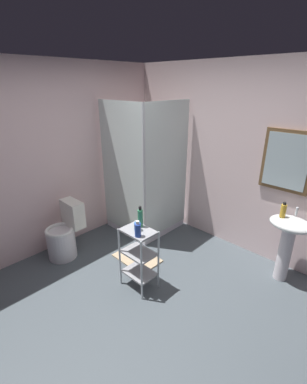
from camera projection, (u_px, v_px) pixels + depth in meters
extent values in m
cube|color=#485158|center=(144.00, 312.00, 2.81)|extent=(4.20, 4.20, 0.02)
cube|color=silver|center=(243.00, 161.00, 3.56)|extent=(4.20, 0.10, 2.50)
cube|color=brown|center=(287.00, 161.00, 3.10)|extent=(0.56, 0.03, 0.72)
cube|color=silver|center=(286.00, 161.00, 3.09)|extent=(0.48, 0.01, 0.64)
cube|color=silver|center=(44.00, 162.00, 3.52)|extent=(0.10, 4.20, 2.50)
cube|color=white|center=(146.00, 222.00, 4.50)|extent=(0.90, 0.90, 0.10)
cube|color=silver|center=(122.00, 171.00, 3.82)|extent=(0.90, 0.02, 1.90)
cube|color=silver|center=(167.00, 170.00, 3.83)|extent=(0.02, 0.90, 1.90)
cylinder|color=silver|center=(144.00, 178.00, 3.53)|extent=(0.04, 0.04, 1.90)
cylinder|color=silver|center=(146.00, 219.00, 4.48)|extent=(0.08, 0.08, 0.00)
cylinder|color=white|center=(284.00, 254.00, 3.16)|extent=(0.15, 0.15, 0.68)
ellipsoid|color=white|center=(291.00, 224.00, 3.00)|extent=(0.46, 0.37, 0.13)
cylinder|color=silver|center=(297.00, 211.00, 3.04)|extent=(0.03, 0.03, 0.10)
cylinder|color=white|center=(62.00, 244.00, 3.61)|extent=(0.37, 0.37, 0.40)
torus|color=white|center=(60.00, 230.00, 3.53)|extent=(0.37, 0.37, 0.04)
cube|color=white|center=(73.00, 213.00, 3.61)|extent=(0.35, 0.17, 0.36)
cylinder|color=silver|center=(120.00, 257.00, 3.05)|extent=(0.02, 0.02, 0.74)
cylinder|color=silver|center=(142.00, 272.00, 2.82)|extent=(0.02, 0.02, 0.74)
cylinder|color=silver|center=(137.00, 248.00, 3.23)|extent=(0.02, 0.02, 0.74)
cylinder|color=silver|center=(158.00, 261.00, 2.99)|extent=(0.02, 0.02, 0.74)
cube|color=#99999E|center=(139.00, 273.00, 3.10)|extent=(0.36, 0.26, 0.02)
cube|color=#99999E|center=(139.00, 253.00, 2.99)|extent=(0.36, 0.26, 0.02)
cube|color=#99999E|center=(138.00, 231.00, 2.89)|extent=(0.36, 0.26, 0.02)
cylinder|color=gold|center=(283.00, 211.00, 3.00)|extent=(0.06, 0.06, 0.15)
cylinder|color=black|center=(285.00, 204.00, 2.96)|extent=(0.03, 0.03, 0.03)
cylinder|color=#379362|center=(140.00, 218.00, 2.93)|extent=(0.06, 0.06, 0.20)
cylinder|color=black|center=(140.00, 208.00, 2.88)|extent=(0.03, 0.03, 0.04)
cylinder|color=#2A4BB7|center=(138.00, 230.00, 2.75)|extent=(0.07, 0.07, 0.14)
cylinder|color=white|center=(138.00, 223.00, 2.71)|extent=(0.04, 0.04, 0.04)
cylinder|color=#3870B2|center=(137.00, 226.00, 2.87)|extent=(0.07, 0.07, 0.09)
cube|color=tan|center=(137.00, 258.00, 3.63)|extent=(0.60, 0.40, 0.02)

